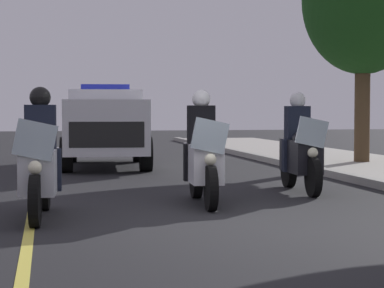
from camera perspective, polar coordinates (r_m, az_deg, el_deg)
ground_plane at (r=8.90m, az=2.56°, el=-6.39°), size 80.00×80.00×0.00m
lane_stripe_center at (r=8.64m, az=-12.86°, el=-6.71°), size 48.00×0.12×0.01m
police_motorcycle_lead_left at (r=9.51m, az=-12.06°, el=-1.62°), size 2.14×0.61×1.72m
police_motorcycle_lead_right at (r=10.68m, az=0.88°, el=-1.09°), size 2.14×0.61×1.72m
police_motorcycle_trailing at (r=12.42m, az=8.63°, el=-0.59°), size 2.14×0.61×1.72m
police_suv at (r=17.91m, az=-6.92°, el=1.61°), size 5.02×2.35×2.05m
tree_far_back at (r=18.83m, az=13.52°, el=11.08°), size 3.09×3.09×5.99m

